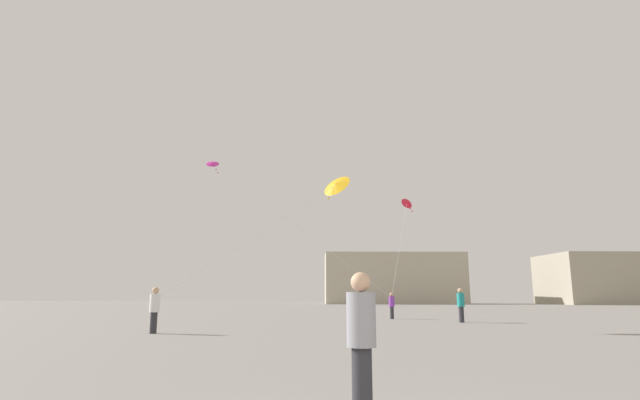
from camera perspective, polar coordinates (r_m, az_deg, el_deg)
The scene contains 9 objects.
person_in_white at distance 20.68m, azimuth -18.73°, elevation -11.82°, with size 0.39×0.39×1.78m.
person_in_purple at distance 32.14m, azimuth 8.35°, elevation -11.95°, with size 0.36×0.36×1.64m.
person_in_teal at distance 28.70m, azimuth 16.09°, elevation -11.51°, with size 0.41×0.41×1.86m.
person_in_grey at distance 6.54m, azimuth 4.84°, elevation -15.30°, with size 0.38×0.38×1.75m.
kite_amber_diamond at distance 23.38m, azimuth 1.82°, elevation 1.74°, with size 8.27×3.66×5.96m.
kite_crimson_diamond at distance 34.88m, azimuth 10.09°, elevation -0.50°, with size 2.14×2.43×6.89m.
kite_magenta_diamond at distance 35.41m, azimuth -12.04°, elevation 3.91°, with size 12.57×2.66×9.70m.
building_left_hall at distance 93.43m, azimuth 8.57°, elevation -9.03°, with size 25.79×10.23×9.21m.
building_centre_hall at distance 100.35m, azimuth 30.23°, elevation -7.98°, with size 19.61×13.30×8.61m.
Camera 1 is at (-1.14, -4.08, 1.44)m, focal length 27.46 mm.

